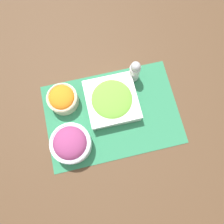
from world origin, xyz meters
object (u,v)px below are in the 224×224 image
Objects in this scene: lettuce_bowl at (112,100)px; pepper_shaker at (135,71)px; carrot_bowl at (63,99)px; onion_bowl at (71,143)px.

pepper_shaker is at bearing 38.38° from lettuce_bowl.
carrot_bowl is 0.31m from pepper_shaker.
pepper_shaker is at bearing 7.87° from carrot_bowl.
carrot_bowl reaches higher than lettuce_bowl.
onion_bowl reaches higher than lettuce_bowl.
onion_bowl is (-0.19, -0.13, 0.01)m from lettuce_bowl.
carrot_bowl is (-0.19, 0.05, 0.01)m from lettuce_bowl.
lettuce_bowl is 0.23m from onion_bowl.
pepper_shaker reaches higher than lettuce_bowl.
carrot_bowl is at bearing 90.32° from onion_bowl.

